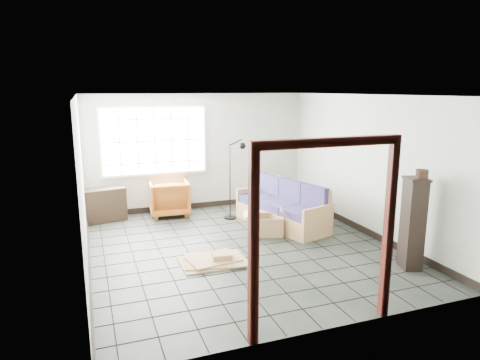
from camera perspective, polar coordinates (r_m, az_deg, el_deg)
name	(u,v)px	position (r m, az deg, el deg)	size (l,w,h in m)	color
ground	(241,248)	(7.51, 0.10, -9.01)	(5.50, 5.50, 0.00)	black
room_shell	(240,152)	(7.10, 0.03, 3.81)	(5.02, 5.52, 2.61)	#A3A8A1
window_panel	(154,141)	(9.45, -11.35, 5.15)	(2.32, 0.08, 1.52)	silver
doorway_trim	(326,213)	(4.75, 11.43, -4.30)	(1.80, 0.08, 2.20)	#3C130D
futon_sofa	(284,209)	(8.65, 5.87, -3.93)	(1.31, 2.17, 0.90)	#895F3E
armchair	(169,196)	(9.40, -9.46, -2.12)	(0.82, 0.77, 0.84)	#9B5016
side_table	(276,196)	(9.29, 4.85, -2.21)	(0.52, 0.52, 0.51)	black
table_lamp	(277,181)	(9.27, 4.97, -0.12)	(0.27, 0.27, 0.35)	black
projector	(276,191)	(9.19, 4.77, -1.49)	(0.31, 0.27, 0.09)	silver
floor_lamp	(236,177)	(8.89, -0.55, 0.43)	(0.45, 0.36, 1.70)	black
console_shelf	(103,205)	(9.27, -17.77, -3.22)	(0.95, 0.53, 0.70)	black
tall_shelf	(413,223)	(6.98, 22.04, -5.32)	(0.40, 0.46, 1.41)	black
pot	(422,174)	(6.77, 23.10, 0.72)	(0.23, 0.23, 0.13)	black
open_box	(267,225)	(8.12, 3.65, -6.00)	(0.98, 0.68, 0.51)	olive
cardboard_pile	(214,260)	(6.92, -3.43, -10.56)	(1.05, 0.84, 0.15)	olive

